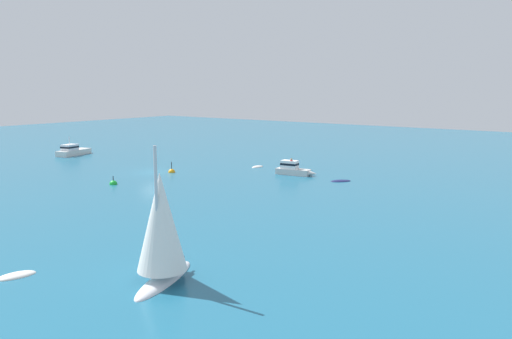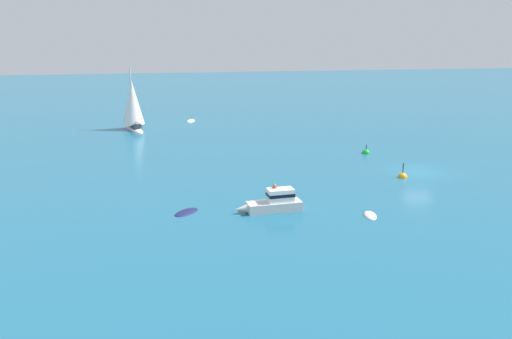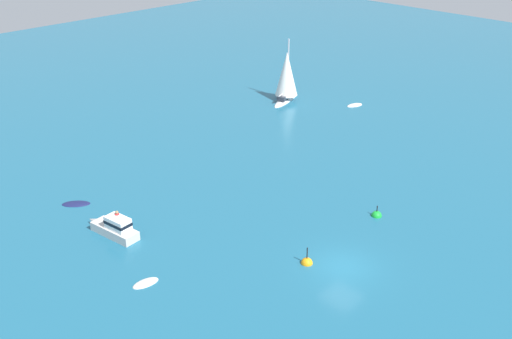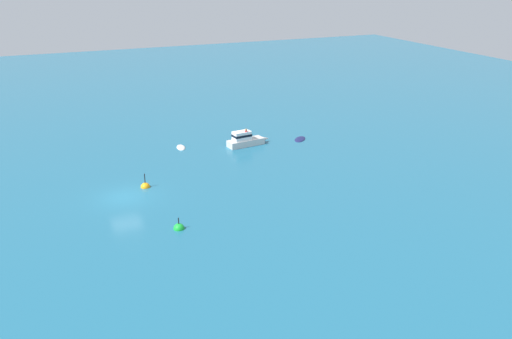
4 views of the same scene
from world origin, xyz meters
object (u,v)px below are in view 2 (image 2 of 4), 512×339
Objects in this scene: launch at (274,202)px; yacht at (133,106)px; dinghy at (186,212)px; mooring_buoy at (403,177)px; tender at (191,121)px; skiff at (370,216)px; channel_buoy at (366,153)px.

yacht is (-31.56, -11.85, 2.10)m from launch.
launch is 2.06× the size of dinghy.
yacht reaches higher than mooring_buoy.
dinghy is (-0.44, -6.34, -0.66)m from launch.
yacht is at bearing -76.80° from launch.
launch is 14.43m from mooring_buoy.
tender is 1.34× the size of mooring_buoy.
skiff is at bearing 120.49° from dinghy.
channel_buoy is at bearing -142.25° from yacht.
yacht is 28.56m from channel_buoy.
skiff is (37.80, 11.53, 0.00)m from tender.
mooring_buoy is at bearing 45.48° from tender.
mooring_buoy is (-7.22, 12.47, -0.65)m from launch.
launch is at bearing -59.93° from mooring_buoy.
channel_buoy is at bearing -134.10° from launch.
launch is 20.08m from channel_buoy.
tender is 1.16× the size of skiff.
yacht reaches higher than tender.
launch reaches higher than tender.
channel_buoy is (15.47, 23.85, -2.76)m from yacht.
dinghy is 1.45× the size of mooring_buoy.
yacht is at bearing -122.98° from channel_buoy.
skiff reaches higher than tender.
mooring_buoy is at bearing -154.29° from yacht.
yacht is (4.23, -6.90, 2.76)m from tender.
dinghy is at bearing -93.47° from skiff.
mooring_buoy is at bearing 154.75° from skiff.
channel_buoy is (-16.09, 12.00, -0.66)m from launch.
mooring_buoy is (28.57, 17.42, 0.01)m from tender.
skiff is 38.40m from yacht.
launch is 3.85× the size of channel_buoy.
launch is 0.66× the size of yacht.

